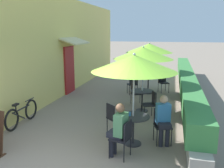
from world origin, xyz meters
name	(u,v)px	position (x,y,z in m)	size (l,w,h in m)	color
cafe_facade_wall	(70,46)	(-2.54, 6.86, 2.09)	(0.98, 13.99, 4.20)	#E0CC6B
planter_hedge	(187,84)	(2.75, 6.89, 0.54)	(0.60, 12.99, 1.01)	gray
patio_table_near	(133,123)	(1.25, 1.72, 0.55)	(0.82, 0.82, 0.74)	#28282D
patio_umbrella_near	(134,63)	(1.25, 1.72, 2.03)	(2.03, 2.03, 2.28)	#B7B7BC
cafe_chair_near_left	(123,136)	(1.15, 0.97, 0.52)	(0.48, 0.48, 0.87)	black
seated_patron_near_left	(119,128)	(1.04, 1.00, 0.69)	(0.46, 0.40, 1.25)	#23232D
cafe_chair_near_right	(162,123)	(1.95, 2.01, 0.52)	(0.50, 0.50, 0.87)	black
seated_patron_near_right	(163,118)	(1.98, 1.90, 0.69)	(0.42, 0.48, 1.25)	#23232D
cafe_chair_near_back	(114,116)	(0.65, 2.18, 0.52)	(0.57, 0.57, 0.87)	black
coffee_cup_near	(130,114)	(1.16, 1.71, 0.78)	(0.07, 0.07, 0.09)	teal
patio_table_mid	(142,96)	(1.15, 4.39, 0.55)	(0.82, 0.82, 0.74)	#28282D
patio_umbrella_mid	(143,53)	(1.15, 4.39, 2.03)	(2.03, 2.03, 2.28)	#B7B7BC
cafe_chair_mid_left	(151,103)	(1.50, 3.73, 0.52)	(0.52, 0.52, 0.87)	black
cafe_chair_mid_right	(135,92)	(0.79, 5.05, 0.52)	(0.52, 0.52, 0.87)	black
coffee_cup_mid	(142,89)	(1.13, 4.51, 0.78)	(0.07, 0.07, 0.09)	white
patio_table_far	(148,81)	(1.10, 7.00, 0.55)	(0.82, 0.82, 0.74)	#28282D
patio_umbrella_far	(149,48)	(1.10, 7.00, 2.03)	(2.03, 2.03, 2.28)	#B7B7BC
cafe_chair_far_left	(133,83)	(0.46, 6.60, 0.52)	(0.54, 0.54, 0.87)	black
cafe_chair_far_right	(163,81)	(1.73, 7.40, 0.52)	(0.54, 0.54, 0.87)	black
coffee_cup_far	(147,76)	(1.03, 7.07, 0.78)	(0.07, 0.07, 0.09)	teal
bicycle_leaning	(22,114)	(-2.20, 2.23, 0.34)	(0.10, 1.64, 0.73)	black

